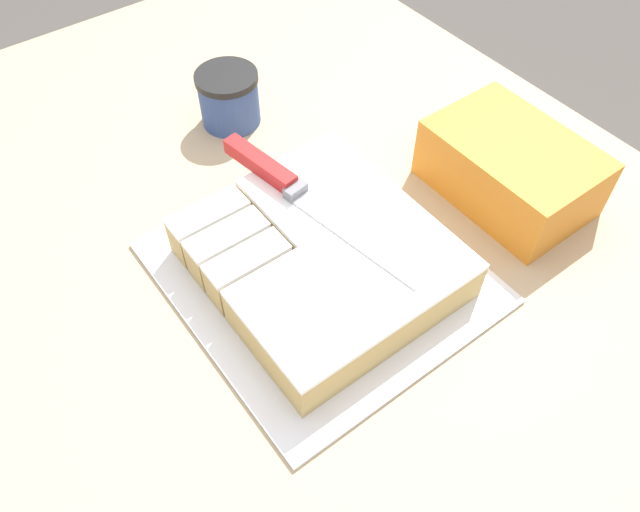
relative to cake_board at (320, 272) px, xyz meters
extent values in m
plane|color=#4C4742|center=(-0.06, -0.02, -0.91)|extent=(8.00, 8.00, 0.00)
cube|color=tan|center=(-0.06, -0.02, -0.45)|extent=(1.40, 1.10, 0.90)
cube|color=silver|center=(0.00, 0.00, 0.00)|extent=(0.38, 0.35, 0.01)
cube|color=tan|center=(0.00, 0.05, 0.03)|extent=(0.30, 0.16, 0.05)
cube|color=white|center=(0.00, 0.05, 0.06)|extent=(0.30, 0.16, 0.01)
cube|color=tan|center=(0.07, -0.08, 0.03)|extent=(0.16, 0.11, 0.05)
cube|color=white|center=(0.07, -0.08, 0.06)|extent=(0.16, 0.11, 0.01)
cube|color=tan|center=(-0.12, -0.08, 0.03)|extent=(0.04, 0.10, 0.05)
cube|color=white|center=(-0.12, -0.08, 0.06)|extent=(0.04, 0.10, 0.01)
cube|color=tan|center=(-0.08, -0.08, 0.03)|extent=(0.04, 0.10, 0.05)
cube|color=white|center=(-0.08, -0.08, 0.06)|extent=(0.04, 0.10, 0.01)
cube|color=tan|center=(-0.03, -0.08, 0.03)|extent=(0.04, 0.10, 0.05)
cube|color=white|center=(-0.03, -0.08, 0.06)|extent=(0.04, 0.10, 0.01)
cube|color=silver|center=(0.02, 0.04, 0.06)|extent=(0.22, 0.06, 0.00)
cube|color=slate|center=(-0.08, 0.02, 0.07)|extent=(0.02, 0.03, 0.02)
cube|color=red|center=(-0.15, 0.01, 0.07)|extent=(0.12, 0.04, 0.02)
cylinder|color=#334C8C|center=(-0.33, 0.07, 0.04)|extent=(0.09, 0.09, 0.08)
cylinder|color=black|center=(-0.33, 0.07, 0.08)|extent=(0.10, 0.10, 0.01)
cube|color=orange|center=(0.04, 0.30, 0.04)|extent=(0.23, 0.15, 0.09)
camera|label=1|loc=(0.39, -0.29, 0.64)|focal=35.00mm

